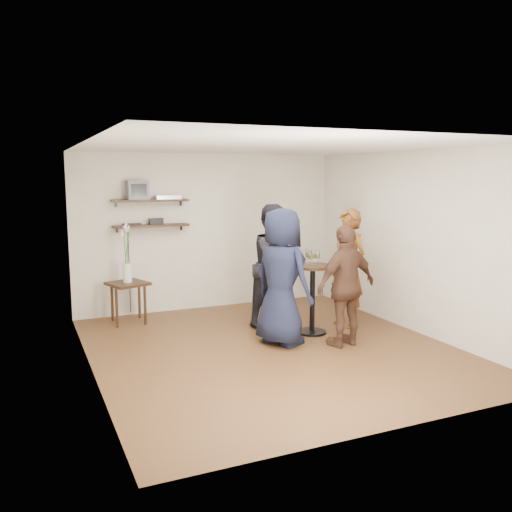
{
  "coord_description": "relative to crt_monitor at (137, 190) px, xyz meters",
  "views": [
    {
      "loc": [
        -2.94,
        -6.16,
        2.24
      ],
      "look_at": [
        -0.04,
        0.4,
        1.17
      ],
      "focal_mm": 38.0,
      "sensor_mm": 36.0,
      "label": 1
    }
  ],
  "objects": [
    {
      "name": "shelf_upper",
      "position": [
        0.21,
        0.0,
        -0.17
      ],
      "size": [
        1.2,
        0.25,
        0.04
      ],
      "primitive_type": "cube",
      "color": "black",
      "rests_on": "room"
    },
    {
      "name": "person_dark",
      "position": [
        1.76,
        -1.35,
        -1.11
      ],
      "size": [
        1.1,
        1.0,
        1.82
      ],
      "primitive_type": "imported",
      "rotation": [
        0.0,
        0.0,
        0.44
      ],
      "color": "black",
      "rests_on": "room"
    },
    {
      "name": "side_table",
      "position": [
        -0.26,
        -0.35,
        -1.49
      ],
      "size": [
        0.67,
        0.67,
        0.63
      ],
      "rotation": [
        0.0,
        0.0,
        0.34
      ],
      "color": "black",
      "rests_on": "room"
    },
    {
      "name": "person_navy",
      "position": [
        1.42,
        -2.23,
        -1.11
      ],
      "size": [
        0.88,
        1.05,
        1.82
      ],
      "primitive_type": "imported",
      "rotation": [
        0.0,
        0.0,
        1.98
      ],
      "color": "black",
      "rests_on": "room"
    },
    {
      "name": "wine_glass_bl",
      "position": [
        2.01,
        -1.89,
        -0.88
      ],
      "size": [
        0.07,
        0.07,
        0.22
      ],
      "color": "silver",
      "rests_on": "drinks_table"
    },
    {
      "name": "wine_glass_br",
      "position": [
        2.06,
        -1.95,
        -0.88
      ],
      "size": [
        0.07,
        0.07,
        0.21
      ],
      "color": "silver",
      "rests_on": "drinks_table"
    },
    {
      "name": "vase_lilies",
      "position": [
        -0.26,
        -0.35,
        -1.09
      ],
      "size": [
        0.19,
        0.19,
        0.95
      ],
      "rotation": [
        0.0,
        0.0,
        0.34
      ],
      "color": "silver",
      "rests_on": "side_table"
    },
    {
      "name": "wine_glass_fr",
      "position": [
        2.1,
        -2.0,
        -0.89
      ],
      "size": [
        0.07,
        0.07,
        0.2
      ],
      "color": "silver",
      "rests_on": "drinks_table"
    },
    {
      "name": "crt_monitor",
      "position": [
        0.0,
        0.0,
        0.0
      ],
      "size": [
        0.32,
        0.3,
        0.3
      ],
      "primitive_type": "cube",
      "color": "#59595B",
      "rests_on": "shelf_upper"
    },
    {
      "name": "dvd_deck",
      "position": [
        0.49,
        0.0,
        -0.12
      ],
      "size": [
        0.4,
        0.24,
        0.06
      ],
      "primitive_type": "cube",
      "color": "silver",
      "rests_on": "shelf_upper"
    },
    {
      "name": "drinks_table",
      "position": [
        2.04,
        -1.96,
        -1.38
      ],
      "size": [
        0.54,
        0.54,
        0.99
      ],
      "color": "black",
      "rests_on": "room"
    },
    {
      "name": "power_strip",
      "position": [
        -0.09,
        0.05,
        -0.54
      ],
      "size": [
        0.3,
        0.05,
        0.03
      ],
      "primitive_type": "cube",
      "color": "black",
      "rests_on": "shelf_lower"
    },
    {
      "name": "radio",
      "position": [
        0.29,
        0.0,
        -0.5
      ],
      "size": [
        0.22,
        0.1,
        0.1
      ],
      "primitive_type": "cube",
      "color": "black",
      "rests_on": "shelf_lower"
    },
    {
      "name": "shelf_lower",
      "position": [
        0.21,
        0.0,
        -0.57
      ],
      "size": [
        1.2,
        0.25,
        0.04
      ],
      "primitive_type": "cube",
      "color": "black",
      "rests_on": "room"
    },
    {
      "name": "room",
      "position": [
        1.21,
        -2.38,
        -0.72
      ],
      "size": [
        4.58,
        5.08,
        2.68
      ],
      "color": "#432215",
      "rests_on": "ground"
    },
    {
      "name": "wine_glass_fl",
      "position": [
        1.99,
        -1.98,
        -0.89
      ],
      "size": [
        0.07,
        0.07,
        0.2
      ],
      "color": "silver",
      "rests_on": "drinks_table"
    },
    {
      "name": "person_plaid",
      "position": [
        2.72,
        -1.84,
        -1.14
      ],
      "size": [
        0.53,
        0.71,
        1.76
      ],
      "primitive_type": "imported",
      "rotation": [
        0.0,
        0.0,
        -1.39
      ],
      "color": "red",
      "rests_on": "room"
    },
    {
      "name": "person_brown",
      "position": [
        2.16,
        -2.64,
        -1.21
      ],
      "size": [
        1.0,
        0.55,
        1.61
      ],
      "primitive_type": "imported",
      "rotation": [
        0.0,
        0.0,
        3.32
      ],
      "color": "#4B2D20",
      "rests_on": "room"
    }
  ]
}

